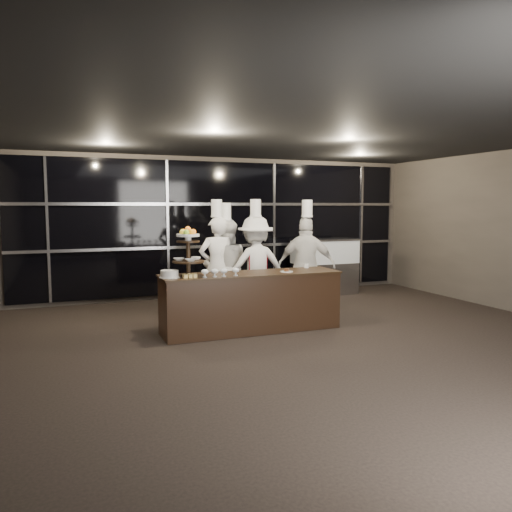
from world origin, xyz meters
name	(u,v)px	position (x,y,z in m)	size (l,w,h in m)	color
room	(343,243)	(0.00, 0.00, 1.50)	(10.00, 10.00, 10.00)	black
window_wall	(223,227)	(0.00, 4.94, 1.50)	(8.60, 0.10, 2.80)	black
buffet_counter	(251,301)	(-0.52, 1.85, 0.47)	(2.84, 0.74, 0.92)	black
display_stand	(188,248)	(-1.52, 1.85, 1.34)	(0.48, 0.48, 0.74)	black
compotes	(220,271)	(-1.10, 1.63, 1.00)	(0.59, 0.11, 0.12)	silver
layer_cake	(169,274)	(-1.81, 1.80, 0.97)	(0.30, 0.30, 0.11)	white
pastry_squares	(190,276)	(-1.54, 1.68, 0.95)	(0.20, 0.13, 0.05)	#EDCD74
small_plate	(286,271)	(0.04, 1.75, 0.94)	(0.20, 0.20, 0.05)	white
chef_cup	(306,266)	(0.58, 2.10, 0.96)	(0.08, 0.08, 0.07)	white
display_case	(325,264)	(2.17, 4.30, 0.69)	(1.43, 0.63, 1.24)	#A5A5AA
chef_a	(217,266)	(-0.72, 2.99, 0.91)	(0.66, 0.44, 2.08)	white
chef_b	(226,267)	(-0.51, 3.13, 0.87)	(0.95, 0.81, 2.01)	silver
chef_c	(256,266)	(-0.05, 2.85, 0.90)	(1.16, 0.68, 2.08)	white
chef_d	(307,265)	(0.86, 2.65, 0.90)	(1.11, 0.89, 2.07)	white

